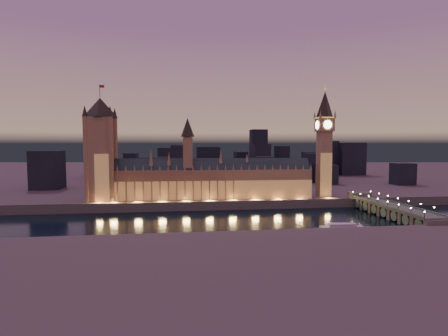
{
  "coord_description": "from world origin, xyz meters",
  "views": [
    {
      "loc": [
        -36.21,
        -276.23,
        61.34
      ],
      "look_at": [
        5.0,
        55.0,
        38.0
      ],
      "focal_mm": 28.0,
      "sensor_mm": 36.0,
      "label": 1
    }
  ],
  "objects": [
    {
      "name": "palace_of_westminster",
      "position": [
        -10.27,
        61.74,
        26.37
      ],
      "size": [
        202.0,
        25.78,
        78.0
      ],
      "color": "#9C6F54",
      "rests_on": "north_bank"
    },
    {
      "name": "ground_plane",
      "position": [
        0.0,
        0.0,
        0.0
      ],
      "size": [
        2000.0,
        2000.0,
        0.0
      ],
      "primitive_type": "plane",
      "color": "black",
      "rests_on": "ground"
    },
    {
      "name": "embankment_wall",
      "position": [
        0.0,
        41.0,
        4.0
      ],
      "size": [
        2000.0,
        2.5,
        8.0
      ],
      "primitive_type": "cube",
      "color": "#515445",
      "rests_on": "ground"
    },
    {
      "name": "river_boat",
      "position": [
        77.72,
        -43.13,
        1.56
      ],
      "size": [
        37.86,
        11.4,
        4.5
      ],
      "color": "#515445",
      "rests_on": "ground"
    },
    {
      "name": "elizabeth_tower",
      "position": [
        108.0,
        61.92,
        70.66
      ],
      "size": [
        18.0,
        18.0,
        112.27
      ],
      "color": "#9C6F54",
      "rests_on": "north_bank"
    },
    {
      "name": "city_backdrop",
      "position": [
        35.54,
        247.43,
        31.01
      ],
      "size": [
        481.46,
        215.63,
        88.96
      ],
      "color": "black",
      "rests_on": "north_bank"
    },
    {
      "name": "victoria_tower",
      "position": [
        -110.0,
        61.91,
        61.15
      ],
      "size": [
        31.68,
        31.68,
        107.72
      ],
      "color": "#9C6F54",
      "rests_on": "north_bank"
    },
    {
      "name": "north_bank",
      "position": [
        0.0,
        520.0,
        4.0
      ],
      "size": [
        2000.0,
        960.0,
        8.0
      ],
      "primitive_type": "cube",
      "color": "#47453A",
      "rests_on": "ground"
    },
    {
      "name": "westminster_bridge",
      "position": [
        137.72,
        -3.44,
        5.98
      ],
      "size": [
        19.27,
        113.0,
        15.9
      ],
      "color": "#515445",
      "rests_on": "ground"
    }
  ]
}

